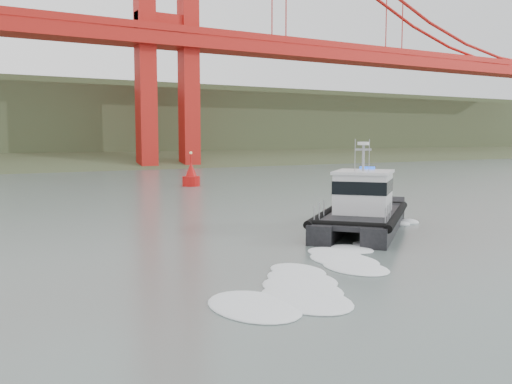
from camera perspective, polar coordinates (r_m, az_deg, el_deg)
ground at (r=25.88m, az=8.10°, el=-6.82°), size 400.00×400.00×0.00m
patrol_boat at (r=34.11m, az=10.58°, el=-1.55°), size 11.05×10.33×5.40m
nav_buoy at (r=64.06m, az=-6.51°, el=1.55°), size 1.96×1.96×4.09m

